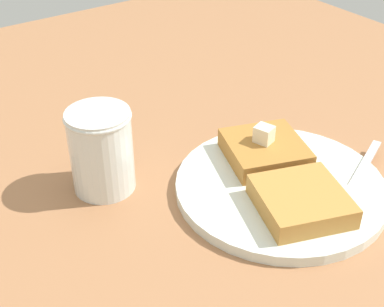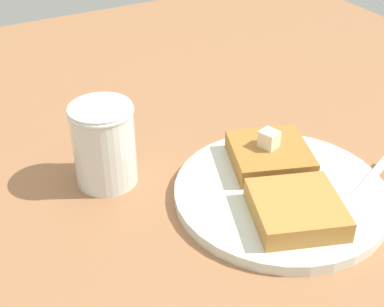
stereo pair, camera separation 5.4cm
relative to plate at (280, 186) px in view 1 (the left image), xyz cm
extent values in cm
cube|color=#9F6B44|center=(-5.31, -9.17, -1.83)|extent=(117.43, 117.43, 2.33)
cylinder|color=silver|center=(0.00, 0.00, -0.08)|extent=(22.06, 22.06, 1.17)
torus|color=navy|center=(0.00, 0.00, 0.11)|extent=(22.06, 22.06, 0.80)
cube|color=#AD7230|center=(-4.34, 1.52, 1.59)|extent=(10.55, 10.47, 2.16)
cube|color=#B9813A|center=(4.34, -1.52, 1.59)|extent=(10.55, 10.47, 2.16)
cube|color=#F5E9C8|center=(-4.57, 1.40, 3.61)|extent=(2.32, 2.20, 1.88)
cube|color=silver|center=(3.02, 9.70, 0.69)|extent=(4.92, 9.49, 0.36)
cube|color=silver|center=(5.65, 3.86, 0.69)|extent=(3.16, 3.46, 0.36)
cube|color=silver|center=(7.63, 1.46, 0.69)|extent=(1.60, 3.05, 0.36)
cube|color=silver|center=(7.13, 1.24, 0.69)|extent=(1.60, 3.05, 0.36)
cube|color=silver|center=(6.63, 1.01, 0.69)|extent=(1.60, 3.05, 0.36)
cube|color=silver|center=(6.12, 0.78, 0.69)|extent=(1.60, 3.05, 0.36)
cylinder|color=#492305|center=(-11.47, -14.67, 2.51)|extent=(6.01, 6.01, 6.35)
cylinder|color=silver|center=(-11.47, -14.67, 3.87)|extent=(6.54, 6.54, 9.06)
torus|color=silver|center=(-11.47, -14.67, 7.95)|extent=(6.78, 6.78, 0.50)
camera|label=1|loc=(31.10, -33.32, 34.29)|focal=50.00mm
camera|label=2|loc=(33.96, -28.70, 34.29)|focal=50.00mm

